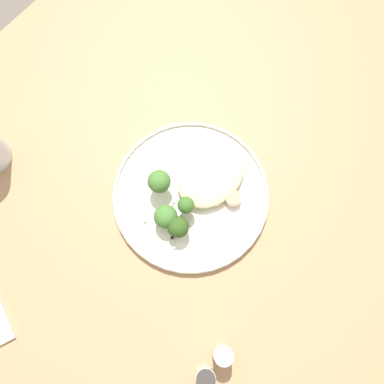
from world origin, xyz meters
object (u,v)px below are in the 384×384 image
(dinner_plate, at_px, (192,194))
(broccoli_floret_left_leaning, at_px, (159,182))
(seared_scallop_tiny_bay, at_px, (198,169))
(broccoli_floret_tall_stalk, at_px, (186,205))
(seared_scallop_large_seared, at_px, (214,197))
(broccoli_floret_front_edge, at_px, (166,217))
(seared_scallop_tilted_round, at_px, (233,199))
(pepper_shaker, at_px, (205,377))
(seared_scallop_rear_pale, at_px, (216,170))
(salt_shaker, at_px, (223,355))
(broccoli_floret_beside_noodles, at_px, (178,227))

(dinner_plate, xyz_separation_m, broccoli_floret_left_leaning, (0.03, -0.05, 0.04))
(seared_scallop_tiny_bay, bearing_deg, broccoli_floret_tall_stalk, 24.02)
(seared_scallop_large_seared, height_order, broccoli_floret_front_edge, broccoli_floret_front_edge)
(seared_scallop_large_seared, bearing_deg, seared_scallop_tilted_round, 126.81)
(seared_scallop_tiny_bay, xyz_separation_m, broccoli_floret_tall_stalk, (0.07, 0.03, 0.02))
(broccoli_floret_left_leaning, bearing_deg, pepper_shaker, 54.59)
(broccoli_floret_front_edge, bearing_deg, broccoli_floret_tall_stalk, 159.04)
(seared_scallop_rear_pale, relative_size, seared_scallop_tilted_round, 1.16)
(seared_scallop_rear_pale, bearing_deg, pepper_shaker, 37.00)
(salt_shaker, height_order, pepper_shaker, same)
(broccoli_floret_beside_noodles, relative_size, pepper_shaker, 0.76)
(dinner_plate, bearing_deg, seared_scallop_large_seared, 115.83)
(broccoli_floret_front_edge, relative_size, pepper_shaker, 0.80)
(seared_scallop_tilted_round, bearing_deg, broccoli_floret_tall_stalk, -37.07)
(salt_shaker, bearing_deg, broccoli_floret_tall_stalk, -125.41)
(seared_scallop_rear_pale, xyz_separation_m, seared_scallop_tilted_round, (0.02, 0.06, 0.00))
(seared_scallop_tilted_round, relative_size, broccoli_floret_front_edge, 0.53)
(seared_scallop_rear_pale, relative_size, salt_shaker, 0.49)
(dinner_plate, height_order, seared_scallop_tilted_round, seared_scallop_tilted_round)
(broccoli_floret_left_leaning, bearing_deg, broccoli_floret_tall_stalk, 89.11)
(broccoli_floret_tall_stalk, bearing_deg, seared_scallop_tilted_round, 142.93)
(seared_scallop_large_seared, distance_m, seared_scallop_tiny_bay, 0.06)
(seared_scallop_tiny_bay, bearing_deg, dinner_plate, 25.59)
(broccoli_floret_front_edge, distance_m, broccoli_floret_beside_noodles, 0.03)
(seared_scallop_tiny_bay, distance_m, salt_shaker, 0.33)
(broccoli_floret_left_leaning, height_order, broccoli_floret_beside_noodles, broccoli_floret_left_leaning)
(seared_scallop_rear_pale, bearing_deg, seared_scallop_tilted_round, 70.53)
(seared_scallop_large_seared, xyz_separation_m, broccoli_floret_left_leaning, (0.05, -0.09, 0.03))
(seared_scallop_tiny_bay, xyz_separation_m, salt_shaker, (0.22, 0.24, 0.01))
(dinner_plate, bearing_deg, broccoli_floret_tall_stalk, 21.87)
(seared_scallop_large_seared, xyz_separation_m, seared_scallop_tilted_round, (-0.02, 0.03, 0.00))
(seared_scallop_large_seared, bearing_deg, broccoli_floret_tall_stalk, -26.62)
(pepper_shaker, bearing_deg, seared_scallop_rear_pale, -143.00)
(dinner_plate, bearing_deg, broccoli_floret_beside_noodles, 21.62)
(broccoli_floret_front_edge, bearing_deg, salt_shaker, 63.63)
(broccoli_floret_left_leaning, relative_size, pepper_shaker, 0.95)
(seared_scallop_rear_pale, height_order, broccoli_floret_front_edge, broccoli_floret_front_edge)
(seared_scallop_large_seared, bearing_deg, broccoli_floret_beside_noodles, -6.59)
(seared_scallop_tilted_round, distance_m, broccoli_floret_left_leaning, 0.14)
(broccoli_floret_front_edge, distance_m, broccoli_floret_tall_stalk, 0.04)
(seared_scallop_rear_pale, height_order, pepper_shaker, pepper_shaker)
(salt_shaker, bearing_deg, seared_scallop_large_seared, -137.05)
(seared_scallop_rear_pale, height_order, seared_scallop_large_seared, seared_scallop_rear_pale)
(dinner_plate, bearing_deg, salt_shaker, 50.93)
(broccoli_floret_front_edge, relative_size, broccoli_floret_left_leaning, 0.84)
(broccoli_floret_front_edge, height_order, salt_shaker, salt_shaker)
(seared_scallop_rear_pale, relative_size, seared_scallop_tiny_bay, 1.17)
(broccoli_floret_left_leaning, bearing_deg, salt_shaker, 61.26)
(pepper_shaker, bearing_deg, broccoli_floret_front_edge, -124.76)
(dinner_plate, height_order, seared_scallop_large_seared, seared_scallop_large_seared)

